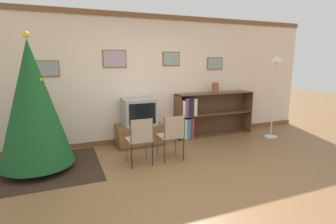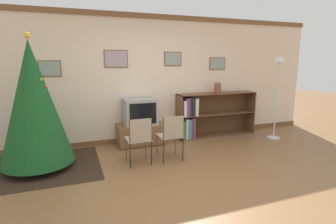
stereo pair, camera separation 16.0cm
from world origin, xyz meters
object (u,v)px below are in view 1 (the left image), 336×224
(bookshelf, at_px, (202,115))
(standing_lamp, at_px, (275,76))
(folding_chair_left, at_px, (140,138))
(folding_chair_right, at_px, (172,135))
(christmas_tree, at_px, (33,104))
(vase, at_px, (215,88))
(television, at_px, (139,112))
(tv_console, at_px, (140,135))

(bookshelf, xyz_separation_m, standing_lamp, (1.44, -0.70, 0.92))
(folding_chair_left, relative_size, bookshelf, 0.42)
(folding_chair_left, xyz_separation_m, folding_chair_right, (0.58, 0.00, 0.00))
(christmas_tree, height_order, bookshelf, christmas_tree)
(vase, bearing_deg, standing_lamp, -30.25)
(television, height_order, folding_chair_right, television)
(bookshelf, distance_m, vase, 0.71)
(christmas_tree, xyz_separation_m, tv_console, (1.87, 0.62, -0.86))
(christmas_tree, relative_size, folding_chair_left, 2.64)
(bookshelf, bearing_deg, television, -176.34)
(folding_chair_left, bearing_deg, christmas_tree, 164.38)
(tv_console, xyz_separation_m, folding_chair_right, (0.29, -1.06, 0.25))
(christmas_tree, distance_m, bookshelf, 3.53)
(television, bearing_deg, bookshelf, 3.66)
(television, relative_size, bookshelf, 0.34)
(tv_console, relative_size, bookshelf, 0.49)
(tv_console, xyz_separation_m, folding_chair_left, (-0.29, -1.06, 0.25))
(television, bearing_deg, folding_chair_left, -105.23)
(tv_console, height_order, television, television)
(christmas_tree, xyz_separation_m, television, (1.87, 0.62, -0.37))
(christmas_tree, xyz_separation_m, bookshelf, (3.40, 0.71, -0.58))
(folding_chair_left, bearing_deg, folding_chair_right, 0.00)
(tv_console, distance_m, bookshelf, 1.56)
(christmas_tree, xyz_separation_m, vase, (3.72, 0.67, 0.05))
(folding_chair_right, bearing_deg, bookshelf, 42.90)
(television, relative_size, standing_lamp, 0.36)
(tv_console, relative_size, television, 1.45)
(christmas_tree, relative_size, tv_console, 2.26)
(bookshelf, xyz_separation_m, vase, (0.32, -0.04, 0.63))
(vase, distance_m, standing_lamp, 1.33)
(vase, height_order, standing_lamp, standing_lamp)
(folding_chair_left, bearing_deg, vase, 27.56)
(christmas_tree, relative_size, standing_lamp, 1.17)
(folding_chair_left, bearing_deg, bookshelf, 32.42)
(standing_lamp, bearing_deg, vase, 149.75)
(tv_console, relative_size, folding_chair_left, 1.16)
(television, distance_m, standing_lamp, 3.11)
(folding_chair_left, relative_size, vase, 3.41)
(folding_chair_right, xyz_separation_m, standing_lamp, (2.68, 0.46, 0.94))
(christmas_tree, relative_size, bookshelf, 1.12)
(standing_lamp, bearing_deg, christmas_tree, -179.78)
(christmas_tree, distance_m, tv_console, 2.15)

